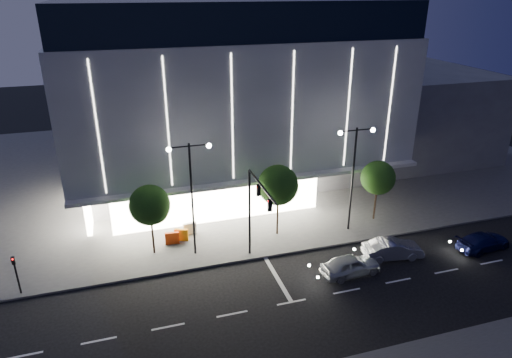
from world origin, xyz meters
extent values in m
plane|color=black|center=(0.00, 0.00, 0.00)|extent=(160.00, 160.00, 0.00)
cube|color=#474747|center=(5.00, 24.00, 0.07)|extent=(70.00, 40.00, 0.15)
cube|color=#4C4C51|center=(3.00, 24.00, 2.00)|extent=(28.00, 21.00, 4.00)
cube|color=gray|center=(3.00, 22.00, 9.50)|extent=(30.00, 25.00, 11.00)
cube|color=black|center=(3.00, 22.00, 16.50)|extent=(29.40, 24.50, 3.00)
cube|color=white|center=(0.00, 10.70, 2.00)|extent=(18.00, 0.40, 3.60)
cube|color=white|center=(-10.80, 16.00, 2.00)|extent=(0.40, 10.00, 3.60)
cube|color=gray|center=(3.00, 9.70, 4.10)|extent=(30.00, 2.00, 0.30)
cube|color=white|center=(3.00, 9.48, 9.50)|extent=(24.00, 0.06, 10.00)
cube|color=#4C4C51|center=(26.00, 24.00, 5.00)|extent=(16.00, 20.00, 10.00)
cylinder|color=black|center=(1.00, 4.80, 3.50)|extent=(0.18, 0.18, 7.00)
cylinder|color=black|center=(1.00, 1.90, 7.00)|extent=(0.14, 5.80, 0.14)
cube|color=black|center=(1.00, 2.60, 6.40)|extent=(0.28, 0.18, 0.85)
cube|color=black|center=(1.00, 0.20, 6.40)|extent=(0.28, 0.18, 0.85)
sphere|color=#FF0C0C|center=(0.88, 2.60, 6.70)|extent=(0.14, 0.14, 0.14)
cylinder|color=black|center=(-3.00, 6.00, 4.50)|extent=(0.16, 0.16, 9.00)
cylinder|color=black|center=(-3.70, 6.00, 8.80)|extent=(1.40, 0.10, 0.10)
cylinder|color=black|center=(-2.30, 6.00, 8.80)|extent=(1.40, 0.10, 0.10)
sphere|color=white|center=(-4.40, 6.00, 8.70)|extent=(0.36, 0.36, 0.36)
sphere|color=white|center=(-1.60, 6.00, 8.70)|extent=(0.36, 0.36, 0.36)
cylinder|color=black|center=(10.00, 6.00, 4.50)|extent=(0.16, 0.16, 9.00)
cylinder|color=black|center=(9.30, 6.00, 8.80)|extent=(1.40, 0.10, 0.10)
cylinder|color=black|center=(10.70, 6.00, 8.80)|extent=(1.40, 0.10, 0.10)
sphere|color=white|center=(8.60, 6.00, 8.70)|extent=(0.36, 0.36, 0.36)
sphere|color=white|center=(11.40, 6.00, 8.70)|extent=(0.36, 0.36, 0.36)
cylinder|color=black|center=(-15.00, 4.50, 1.50)|extent=(0.12, 0.12, 3.00)
cube|color=black|center=(-15.00, 4.50, 2.70)|extent=(0.22, 0.16, 0.55)
sphere|color=#FF0C0C|center=(-15.00, 4.39, 2.85)|extent=(0.10, 0.10, 0.10)
cylinder|color=black|center=(-6.00, 7.00, 1.89)|extent=(0.16, 0.16, 3.78)
sphere|color=#16390F|center=(-6.00, 7.00, 4.21)|extent=(3.02, 3.02, 3.02)
sphere|color=#16390F|center=(-5.70, 7.20, 3.67)|extent=(2.16, 2.16, 2.16)
sphere|color=#16390F|center=(-6.25, 6.85, 3.89)|extent=(1.94, 1.94, 1.94)
cylinder|color=black|center=(4.00, 7.00, 2.03)|extent=(0.16, 0.16, 4.06)
sphere|color=#16390F|center=(4.00, 7.00, 4.52)|extent=(3.25, 3.25, 3.25)
sphere|color=#16390F|center=(4.30, 7.20, 3.94)|extent=(2.32, 2.32, 2.32)
sphere|color=#16390F|center=(3.75, 6.85, 4.18)|extent=(2.09, 2.09, 2.09)
cylinder|color=black|center=(13.00, 7.00, 1.82)|extent=(0.16, 0.16, 3.64)
sphere|color=#16390F|center=(13.00, 7.00, 4.06)|extent=(2.91, 2.91, 2.91)
sphere|color=#16390F|center=(13.30, 7.20, 3.54)|extent=(2.08, 2.08, 2.08)
sphere|color=#16390F|center=(12.75, 6.85, 3.74)|extent=(1.87, 1.87, 1.87)
imported|color=#A1A5A9|center=(7.13, 0.23, 0.75)|extent=(4.52, 2.10, 1.50)
imported|color=#B2B4BA|center=(11.20, 1.25, 0.74)|extent=(4.67, 2.17, 1.48)
imported|color=#131649|center=(18.67, 0.27, 0.67)|extent=(4.79, 2.40, 1.34)
cube|color=red|center=(-4.50, 7.89, 0.65)|extent=(1.11, 0.33, 1.00)
cube|color=silver|center=(-2.91, 9.06, 0.65)|extent=(1.13, 0.47, 1.00)
cube|color=orange|center=(-3.71, 8.22, 0.65)|extent=(1.11, 0.67, 1.00)
camera|label=1|loc=(-7.31, -24.02, 19.03)|focal=32.00mm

